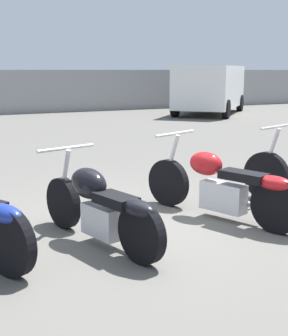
{
  "coord_description": "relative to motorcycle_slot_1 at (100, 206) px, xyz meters",
  "views": [
    {
      "loc": [
        -2.29,
        -4.66,
        1.76
      ],
      "look_at": [
        0.0,
        0.1,
        0.65
      ],
      "focal_mm": 50.0,
      "sensor_mm": 36.0,
      "label": 1
    }
  ],
  "objects": [
    {
      "name": "ground_plane",
      "position": [
        0.72,
        0.37,
        -0.41
      ],
      "size": [
        60.0,
        60.0,
        0.0
      ],
      "primitive_type": "plane",
      "color": "#5B5954"
    },
    {
      "name": "motorcycle_slot_1",
      "position": [
        0.0,
        0.0,
        0.0
      ],
      "size": [
        0.82,
        1.88,
        0.95
      ],
      "rotation": [
        0.0,
        0.0,
        0.27
      ],
      "color": "black",
      "rests_on": "ground_plane"
    },
    {
      "name": "motorcycle_slot_2",
      "position": [
        1.6,
        0.16,
        0.0
      ],
      "size": [
        1.03,
        2.07,
        0.99
      ],
      "rotation": [
        0.0,
        0.0,
        0.37
      ],
      "color": "black",
      "rests_on": "ground_plane"
    },
    {
      "name": "parked_van",
      "position": [
        9.2,
        11.87,
        0.68
      ],
      "size": [
        4.77,
        4.75,
        1.92
      ],
      "rotation": [
        0.0,
        0.0,
        -0.79
      ],
      "color": "white",
      "rests_on": "ground_plane"
    }
  ]
}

